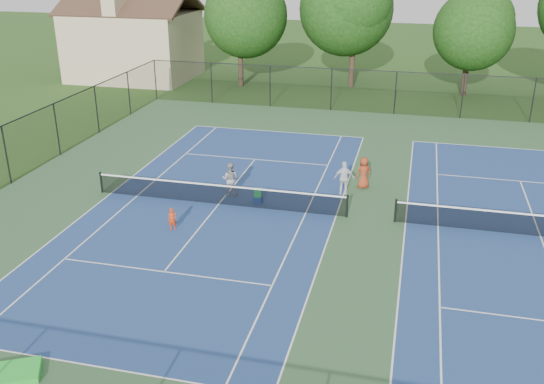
% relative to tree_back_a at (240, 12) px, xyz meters
% --- Properties ---
extents(ground, '(140.00, 140.00, 0.00)m').
position_rel_tree_back_a_xyz_m(ground, '(13.00, -24.00, -6.04)').
color(ground, '#234716').
rests_on(ground, ground).
extents(court_pad, '(36.00, 36.00, 0.01)m').
position_rel_tree_back_a_xyz_m(court_pad, '(13.00, -24.00, -6.03)').
color(court_pad, '#305633').
rests_on(court_pad, ground).
extents(tennis_court_left, '(12.00, 23.83, 1.07)m').
position_rel_tree_back_a_xyz_m(tennis_court_left, '(6.00, -24.00, -5.94)').
color(tennis_court_left, navy).
rests_on(tennis_court_left, ground).
extents(tennis_court_right, '(12.00, 23.83, 1.07)m').
position_rel_tree_back_a_xyz_m(tennis_court_right, '(20.00, -24.00, -5.94)').
color(tennis_court_right, navy).
rests_on(tennis_court_right, ground).
extents(perimeter_fence, '(36.08, 36.08, 3.02)m').
position_rel_tree_back_a_xyz_m(perimeter_fence, '(13.00, -24.00, -4.44)').
color(perimeter_fence, black).
rests_on(perimeter_fence, ground).
extents(tree_back_a, '(6.80, 6.80, 9.15)m').
position_rel_tree_back_a_xyz_m(tree_back_a, '(0.00, 0.00, 0.00)').
color(tree_back_a, '#2D2116').
rests_on(tree_back_a, ground).
extents(tree_back_b, '(7.60, 7.60, 10.03)m').
position_rel_tree_back_a_xyz_m(tree_back_b, '(9.00, 2.00, 0.56)').
color(tree_back_b, '#2D2116').
rests_on(tree_back_b, ground).
extents(tree_back_c, '(6.00, 6.00, 8.40)m').
position_rel_tree_back_a_xyz_m(tree_back_c, '(18.00, 1.00, -0.56)').
color(tree_back_c, '#2D2116').
rests_on(tree_back_c, ground).
extents(clapboard_house, '(10.80, 8.10, 7.65)m').
position_rel_tree_back_a_xyz_m(clapboard_house, '(-10.00, 1.00, -2.95)').
color(clapboard_house, tan).
rests_on(clapboard_house, ground).
extents(child_player, '(0.42, 0.36, 0.99)m').
position_rel_tree_back_a_xyz_m(child_player, '(4.96, -27.01, -5.54)').
color(child_player, red).
rests_on(child_player, ground).
extents(instructor, '(0.83, 0.67, 1.64)m').
position_rel_tree_back_a_xyz_m(instructor, '(6.19, -22.78, -5.22)').
color(instructor, gray).
rests_on(instructor, ground).
extents(bystander_a, '(1.04, 0.62, 1.66)m').
position_rel_tree_back_a_xyz_m(bystander_a, '(11.47, -21.42, -5.21)').
color(bystander_a, white).
rests_on(bystander_a, ground).
extents(bystander_c, '(0.93, 0.82, 1.59)m').
position_rel_tree_back_a_xyz_m(bystander_c, '(12.29, -20.36, -5.24)').
color(bystander_c, maroon).
rests_on(bystander_c, ground).
extents(ball_crate, '(0.42, 0.33, 0.32)m').
position_rel_tree_back_a_xyz_m(ball_crate, '(7.74, -23.40, -5.88)').
color(ball_crate, navy).
rests_on(ball_crate, ground).
extents(ball_hopper, '(0.35, 0.30, 0.39)m').
position_rel_tree_back_a_xyz_m(ball_hopper, '(7.74, -23.40, -5.53)').
color(ball_hopper, green).
rests_on(ball_hopper, ball_crate).
extents(green_tarp, '(1.99, 1.71, 0.18)m').
position_rel_tree_back_a_xyz_m(green_tarp, '(4.06, -36.87, -5.94)').
color(green_tarp, green).
rests_on(green_tarp, ground).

